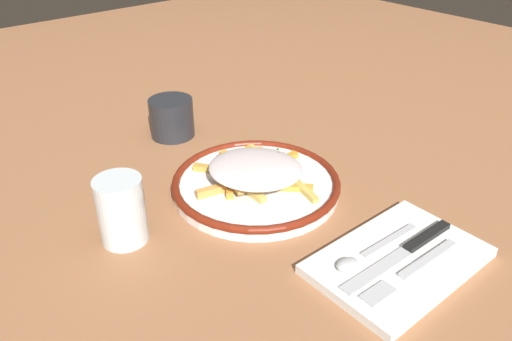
{
  "coord_description": "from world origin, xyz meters",
  "views": [
    {
      "loc": [
        -0.52,
        0.45,
        0.45
      ],
      "look_at": [
        0.0,
        0.0,
        0.04
      ],
      "focal_mm": 35.34,
      "sensor_mm": 36.0,
      "label": 1
    }
  ],
  "objects_px": {
    "napkin": "(398,261)",
    "plate": "(256,184)",
    "spoon": "(365,254)",
    "coffee_mug": "(171,117)",
    "fork": "(412,270)",
    "fries_heap": "(253,170)",
    "water_glass": "(121,210)",
    "knife": "(408,249)"
  },
  "relations": [
    {
      "from": "fork",
      "to": "knife",
      "type": "bearing_deg",
      "value": -49.07
    },
    {
      "from": "fork",
      "to": "water_glass",
      "type": "xyz_separation_m",
      "value": [
        0.31,
        0.23,
        0.03
      ]
    },
    {
      "from": "knife",
      "to": "spoon",
      "type": "height_order",
      "value": "spoon"
    },
    {
      "from": "fries_heap",
      "to": "spoon",
      "type": "relative_size",
      "value": 1.37
    },
    {
      "from": "fork",
      "to": "water_glass",
      "type": "height_order",
      "value": "water_glass"
    },
    {
      "from": "fries_heap",
      "to": "water_glass",
      "type": "xyz_separation_m",
      "value": [
        0.02,
        0.22,
        0.01
      ]
    },
    {
      "from": "knife",
      "to": "plate",
      "type": "bearing_deg",
      "value": 10.01
    },
    {
      "from": "fries_heap",
      "to": "coffee_mug",
      "type": "height_order",
      "value": "coffee_mug"
    },
    {
      "from": "spoon",
      "to": "coffee_mug",
      "type": "height_order",
      "value": "coffee_mug"
    },
    {
      "from": "spoon",
      "to": "fries_heap",
      "type": "bearing_deg",
      "value": -0.88
    },
    {
      "from": "fries_heap",
      "to": "spoon",
      "type": "bearing_deg",
      "value": 179.12
    },
    {
      "from": "plate",
      "to": "water_glass",
      "type": "relative_size",
      "value": 2.79
    },
    {
      "from": "plate",
      "to": "napkin",
      "type": "bearing_deg",
      "value": -174.09
    },
    {
      "from": "napkin",
      "to": "plate",
      "type": "bearing_deg",
      "value": 5.91
    },
    {
      "from": "napkin",
      "to": "spoon",
      "type": "bearing_deg",
      "value": 49.74
    },
    {
      "from": "knife",
      "to": "water_glass",
      "type": "distance_m",
      "value": 0.39
    },
    {
      "from": "spoon",
      "to": "coffee_mug",
      "type": "distance_m",
      "value": 0.49
    },
    {
      "from": "fork",
      "to": "spoon",
      "type": "height_order",
      "value": "spoon"
    },
    {
      "from": "napkin",
      "to": "spoon",
      "type": "xyz_separation_m",
      "value": [
        0.03,
        0.03,
        0.01
      ]
    },
    {
      "from": "knife",
      "to": "coffee_mug",
      "type": "height_order",
      "value": "coffee_mug"
    },
    {
      "from": "napkin",
      "to": "coffee_mug",
      "type": "bearing_deg",
      "value": 2.17
    },
    {
      "from": "plate",
      "to": "fork",
      "type": "xyz_separation_m",
      "value": [
        -0.29,
        -0.01,
        0.0
      ]
    },
    {
      "from": "plate",
      "to": "napkin",
      "type": "height_order",
      "value": "plate"
    },
    {
      "from": "fries_heap",
      "to": "napkin",
      "type": "height_order",
      "value": "fries_heap"
    },
    {
      "from": "plate",
      "to": "knife",
      "type": "xyz_separation_m",
      "value": [
        -0.26,
        -0.05,
        0.0
      ]
    },
    {
      "from": "coffee_mug",
      "to": "napkin",
      "type": "bearing_deg",
      "value": -177.83
    },
    {
      "from": "napkin",
      "to": "coffee_mug",
      "type": "xyz_separation_m",
      "value": [
        0.52,
        0.02,
        0.03
      ]
    },
    {
      "from": "napkin",
      "to": "spoon",
      "type": "distance_m",
      "value": 0.05
    },
    {
      "from": "fries_heap",
      "to": "spoon",
      "type": "height_order",
      "value": "fries_heap"
    },
    {
      "from": "napkin",
      "to": "fork",
      "type": "xyz_separation_m",
      "value": [
        -0.03,
        0.01,
        0.01
      ]
    },
    {
      "from": "knife",
      "to": "fork",
      "type": "bearing_deg",
      "value": 130.93
    },
    {
      "from": "water_glass",
      "to": "fries_heap",
      "type": "bearing_deg",
      "value": -96.54
    },
    {
      "from": "spoon",
      "to": "water_glass",
      "type": "bearing_deg",
      "value": 39.85
    },
    {
      "from": "fries_heap",
      "to": "knife",
      "type": "xyz_separation_m",
      "value": [
        -0.26,
        -0.05,
        -0.03
      ]
    },
    {
      "from": "water_glass",
      "to": "fork",
      "type": "bearing_deg",
      "value": -142.97
    },
    {
      "from": "plate",
      "to": "knife",
      "type": "bearing_deg",
      "value": -169.99
    },
    {
      "from": "coffee_mug",
      "to": "knife",
      "type": "bearing_deg",
      "value": -175.75
    },
    {
      "from": "fork",
      "to": "knife",
      "type": "xyz_separation_m",
      "value": [
        0.03,
        -0.03,
        0.0
      ]
    },
    {
      "from": "fork",
      "to": "plate",
      "type": "bearing_deg",
      "value": 2.9
    },
    {
      "from": "fork",
      "to": "coffee_mug",
      "type": "height_order",
      "value": "coffee_mug"
    },
    {
      "from": "fork",
      "to": "spoon",
      "type": "relative_size",
      "value": 1.16
    },
    {
      "from": "fries_heap",
      "to": "spoon",
      "type": "xyz_separation_m",
      "value": [
        -0.23,
        0.0,
        -0.02
      ]
    }
  ]
}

